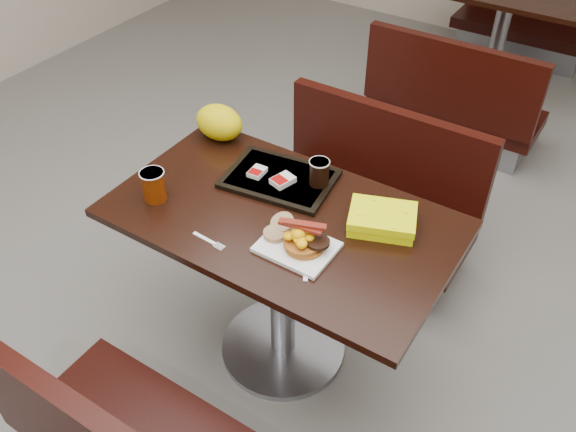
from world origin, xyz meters
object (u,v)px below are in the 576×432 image
Objects in this scene: bench_near_s at (162,430)px; knife at (306,261)px; coffee_cup_near at (154,186)px; tray at (280,179)px; paper_bag at (219,122)px; platter at (297,247)px; hashbrown_sleeve_left at (257,172)px; bench_far_n at (528,10)px; fork at (204,238)px; coffee_cup_far at (319,173)px; table_far at (497,43)px; hashbrown_sleeve_right at (283,180)px; clamshell at (382,220)px; bench_near_n at (365,196)px; table_near at (283,289)px; bench_far_s at (459,89)px; pancake_stack at (305,244)px.

bench_near_s is 0.70m from knife.
coffee_cup_near is 0.46m from tray.
bench_near_s is 4.93× the size of paper_bag.
platter is 0.57m from coffee_cup_near.
tray is 0.09m from hashbrown_sleeve_left.
knife is 0.44× the size of tray.
bench_far_n is at bearing 79.92° from tray.
coffee_cup_far is (0.18, 0.44, 0.07)m from fork.
hashbrown_sleeve_right is (-0.08, -2.46, 0.40)m from table_far.
hashbrown_sleeve_right is at bearing 159.08° from clamshell.
bench_near_n is 1.00× the size of bench_far_n.
table_near and table_far have the same top height.
knife is (0.62, 0.02, -0.06)m from coffee_cup_near.
pancake_stack reaches higher than bench_far_s.
bench_near_s and bench_far_n have the same top height.
coffee_cup_far reaches higher than table_near.
pancake_stack reaches higher than fork.
table_far is 2.50m from hashbrown_sleeve_right.
coffee_cup_far is at bearing 175.29° from knife.
bench_far_s is (0.00, 1.90, -0.02)m from table_near.
table_near is at bearing -42.08° from hashbrown_sleeve_right.
table_far is (0.00, 1.90, 0.02)m from bench_near_n.
table_near is at bearing -36.98° from hashbrown_sleeve_left.
coffee_cup_near is at bearing -142.13° from tray.
coffee_cup_near is 0.59m from coffee_cup_far.
table_near is 0.43m from tray.
knife is (0.19, -0.15, 0.38)m from table_near.
coffee_cup_far reaches higher than clamshell.
bench_near_n is 14.40× the size of hashbrown_sleeve_left.
table_near is at bearing 139.64° from platter.
platter is 0.31m from fork.
tray is (-0.25, 0.27, 0.00)m from platter.
fork is at bearing -103.21° from tray.
bench_near_s is 0.96m from tray.
knife is (0.06, -0.03, -0.01)m from platter.
bench_near_n is at bearing 99.57° from platter.
pancake_stack is 0.57× the size of clamshell.
pancake_stack is at bearing -85.50° from bench_far_s.
paper_bag is (-0.80, 0.14, 0.04)m from clamshell.
platter is at bearing -32.94° from hashbrown_sleeve_right.
coffee_cup_near is at bearing 128.94° from bench_near_s.
platter is 3.49× the size of hashbrown_sleeve_left.
bench_near_s is 0.99m from clamshell.
table_far is 2.74m from pancake_stack.
hashbrown_sleeve_left is (-0.04, 0.37, 0.03)m from fork.
bench_near_n is 4.93× the size of paper_bag.
coffee_cup_far is at bearing 9.18° from tray.
paper_bag reaches higher than table_far.
table_near is 0.47m from hashbrown_sleeve_left.
table_near is 3.05× the size of tray.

